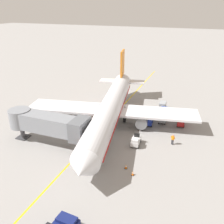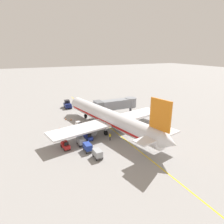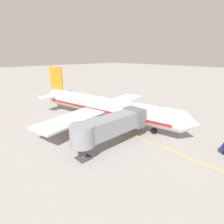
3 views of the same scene
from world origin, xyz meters
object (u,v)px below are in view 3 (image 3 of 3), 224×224
at_px(baggage_tug_lead, 116,109).
at_px(ground_crew_wing_walker, 97,109).
at_px(baggage_cart_third_in_train, 99,101).
at_px(safety_cone_nose_right, 173,125).
at_px(baggage_tug_trailing, 125,103).
at_px(baggage_cart_front, 117,105).
at_px(jet_bridge, 110,125).
at_px(ground_crew_loader, 146,108).
at_px(parked_airliner, 103,106).
at_px(baggage_tug_spare, 139,116).
at_px(baggage_cart_second_in_train, 108,103).
at_px(safety_cone_nose_left, 166,125).

relative_size(baggage_tug_lead, ground_crew_wing_walker, 1.55).
xyz_separation_m(baggage_cart_third_in_train, safety_cone_nose_right, (-0.50, 22.50, -0.66)).
height_order(baggage_tug_trailing, baggage_cart_front, baggage_tug_trailing).
relative_size(jet_bridge, baggage_tug_lead, 5.04).
relative_size(baggage_tug_trailing, ground_crew_loader, 1.54).
bearing_deg(baggage_cart_third_in_train, baggage_tug_lead, 83.18).
relative_size(baggage_tug_trailing, ground_crew_wing_walker, 1.54).
xyz_separation_m(parked_airliner, baggage_cart_third_in_train, (-7.29, -10.45, -2.24)).
xyz_separation_m(baggage_cart_front, baggage_cart_third_in_train, (1.17, -6.12, 0.00)).
xyz_separation_m(parked_airliner, ground_crew_loader, (-11.29, 2.71, -2.23)).
bearing_deg(baggage_tug_spare, baggage_cart_second_in_train, -99.18).
xyz_separation_m(baggage_tug_lead, ground_crew_loader, (-4.94, 5.30, 0.24)).
distance_m(baggage_tug_spare, ground_crew_loader, 5.67).
bearing_deg(baggage_tug_trailing, baggage_cart_third_in_train, -54.29).
bearing_deg(jet_bridge, baggage_tug_trailing, -143.07).
bearing_deg(baggage_cart_second_in_train, baggage_tug_lead, 70.11).
relative_size(parked_airliner, safety_cone_nose_right, 62.95).
height_order(jet_bridge, baggage_tug_spare, jet_bridge).
xyz_separation_m(jet_bridge, baggage_cart_second_in_train, (-14.60, -16.66, -2.50)).
distance_m(baggage_tug_lead, baggage_cart_third_in_train, 7.92).
bearing_deg(baggage_tug_trailing, jet_bridge, 36.93).
bearing_deg(baggage_cart_front, parked_airliner, 27.13).
bearing_deg(baggage_tug_spare, jet_bridge, 19.05).
bearing_deg(baggage_tug_spare, baggage_cart_third_in_train, -94.47).
height_order(baggage_tug_lead, safety_cone_nose_left, baggage_tug_lead).
bearing_deg(safety_cone_nose_left, ground_crew_wing_walker, -74.79).
bearing_deg(parked_airliner, jet_bridge, 54.95).
relative_size(jet_bridge, baggage_tug_trailing, 5.05).
xyz_separation_m(jet_bridge, baggage_tug_trailing, (-18.18, -13.67, -2.74)).
distance_m(baggage_cart_front, safety_cone_nose_right, 16.41).
xyz_separation_m(baggage_cart_front, safety_cone_nose_left, (1.91, 15.39, -0.66)).
distance_m(baggage_tug_lead, safety_cone_nose_left, 13.65).
bearing_deg(baggage_cart_third_in_train, ground_crew_loader, 106.92).
bearing_deg(jet_bridge, baggage_tug_spare, -160.95).
bearing_deg(baggage_tug_lead, safety_cone_nose_left, 90.84).
distance_m(ground_crew_loader, safety_cone_nose_left, 9.62).
bearing_deg(baggage_cart_third_in_train, baggage_cart_front, 100.86).
distance_m(baggage_cart_front, safety_cone_nose_left, 15.52).
distance_m(baggage_tug_trailing, ground_crew_wing_walker, 9.48).
xyz_separation_m(baggage_cart_third_in_train, ground_crew_loader, (-4.00, 13.16, 0.00)).
bearing_deg(safety_cone_nose_left, baggage_cart_front, -97.09).
bearing_deg(parked_airliner, baggage_tug_spare, 140.91).
relative_size(ground_crew_loader, safety_cone_nose_right, 2.86).
bearing_deg(parked_airliner, safety_cone_nose_right, 122.89).
bearing_deg(baggage_cart_second_in_train, baggage_cart_third_in_train, -75.75).
relative_size(baggage_cart_front, ground_crew_loader, 1.73).
bearing_deg(baggage_cart_second_in_train, jet_bridge, 48.78).
height_order(baggage_cart_third_in_train, ground_crew_loader, ground_crew_loader).
bearing_deg(baggage_tug_lead, baggage_tug_trailing, -161.52).
relative_size(baggage_tug_trailing, baggage_cart_third_in_train, 0.89).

